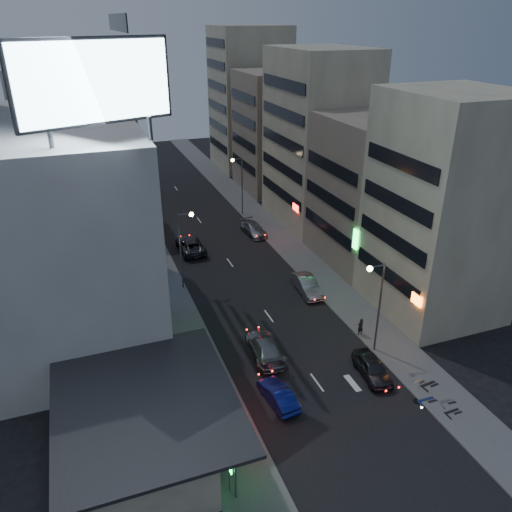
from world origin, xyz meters
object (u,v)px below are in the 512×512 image
parked_car_left (190,245)px  parked_car_right_far (254,229)px  person (360,327)px  parked_car_right_mid (307,285)px  scooter_blue (434,390)px  road_car_blue (278,395)px  road_car_silver (265,347)px  parked_car_right_near (372,368)px  scooter_silver_b (422,373)px  scooter_black_a (459,402)px  scooter_silver_a (454,392)px  scooter_black_b (435,374)px

parked_car_left → parked_car_right_far: 9.10m
person → parked_car_right_mid: bearing=-93.3°
parked_car_right_far → scooter_blue: bearing=-91.0°
road_car_blue → person: size_ratio=2.61×
person → road_car_silver: bearing=-12.1°
parked_car_left → parked_car_right_far: parked_car_left is taller
parked_car_right_near → parked_car_left: 28.34m
scooter_blue → road_car_silver: bearing=48.8°
scooter_silver_b → scooter_blue: bearing=153.2°
scooter_black_a → scooter_silver_a: scooter_silver_a is taller
parked_car_right_mid → parked_car_right_far: (0.12, 15.98, -0.08)m
scooter_black_b → road_car_silver: bearing=49.1°
scooter_black_a → scooter_silver_b: 3.62m
parked_car_right_far → scooter_silver_b: size_ratio=3.18×
parked_car_right_mid → scooter_black_a: parked_car_right_mid is taller
person → scooter_black_b: bearing=95.4°
road_car_blue → scooter_blue: size_ratio=2.14×
parked_car_left → person: size_ratio=3.66×
road_car_silver → scooter_black_b: bearing=150.4°
parked_car_right_mid → scooter_black_a: 19.06m
parked_car_left → scooter_blue: bearing=108.2°
parked_car_right_near → parked_car_left: (-7.76, 27.26, 0.05)m
parked_car_right_near → person: (2.00, 5.08, 0.16)m
parked_car_right_near → scooter_black_b: 4.66m
parked_car_left → road_car_blue: parked_car_left is taller
scooter_black_b → parked_car_right_mid: bearing=5.1°
parked_car_right_near → scooter_silver_a: (4.09, -4.35, -0.09)m
parked_car_left → scooter_black_b: parked_car_left is taller
parked_car_right_mid → road_car_blue: 16.39m
parked_car_right_near → scooter_blue: size_ratio=2.30×
parked_car_right_mid → road_car_blue: parked_car_right_mid is taller
parked_car_right_near → parked_car_right_far: (1.05, 29.54, -0.03)m
parked_car_right_far → scooter_silver_a: bearing=-89.0°
scooter_black_a → scooter_silver_b: bearing=5.4°
parked_car_left → road_car_silver: size_ratio=1.05×
parked_car_left → parked_car_right_far: size_ratio=1.16×
parked_car_right_far → person: person is taller
parked_car_right_far → scooter_silver_b: parked_car_right_far is taller
parked_car_left → road_car_silver: 21.96m
road_car_blue → scooter_black_a: bearing=151.1°
road_car_blue → person: (9.96, 5.28, 0.23)m
scooter_silver_a → parked_car_right_mid: bearing=14.2°
scooter_silver_a → scooter_silver_b: (-0.77, 2.66, -0.08)m
scooter_black_a → parked_car_right_near: bearing=33.8°
scooter_silver_a → person: bearing=16.7°
scooter_black_a → scooter_silver_b: scooter_black_a is taller
parked_car_right_near → person: person is taller
parked_car_right_mid → parked_car_right_far: parked_car_right_mid is taller
scooter_black_a → parked_car_right_mid: bearing=7.0°
scooter_silver_b → scooter_silver_a: bearing=-177.9°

